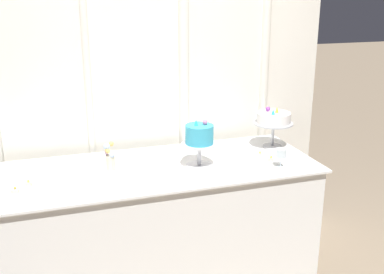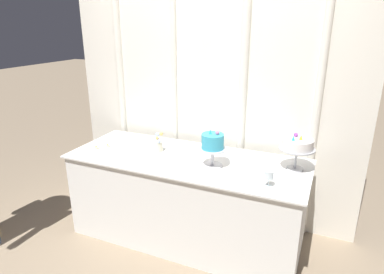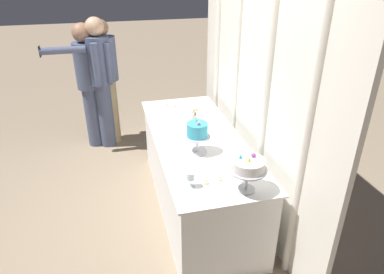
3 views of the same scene
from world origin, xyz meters
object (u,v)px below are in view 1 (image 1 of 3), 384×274
at_px(cake_display_nearright, 273,120).
at_px(tealight_near_right, 260,154).
at_px(tealight_near_left, 29,184).
at_px(flower_vase, 110,157).
at_px(wine_glass, 281,154).
at_px(cake_display_nearleft, 199,138).
at_px(cake_table, 158,222).
at_px(tealight_far_right, 271,159).
at_px(tealight_far_left, 15,191).

bearing_deg(cake_display_nearright, tealight_near_right, -139.08).
bearing_deg(tealight_near_left, flower_vase, 12.05).
bearing_deg(tealight_near_right, wine_glass, -82.56).
relative_size(cake_display_nearright, wine_glass, 2.38).
height_order(cake_display_nearleft, tealight_near_left, cake_display_nearleft).
relative_size(cake_table, tealight_far_right, 53.07).
relative_size(tealight_far_left, tealight_near_left, 1.18).
relative_size(wine_glass, tealight_near_right, 2.71).
relative_size(cake_display_nearleft, flower_vase, 1.73).
height_order(cake_display_nearleft, flower_vase, cake_display_nearleft).
distance_m(cake_table, tealight_far_right, 0.86).
bearing_deg(tealight_far_right, tealight_near_left, 177.43).
relative_size(cake_display_nearleft, tealight_far_left, 6.95).
relative_size(wine_glass, flower_vase, 0.68).
bearing_deg(flower_vase, tealight_far_right, -9.48).
bearing_deg(wine_glass, cake_table, 161.71).
relative_size(flower_vase, tealight_near_left, 4.76).
distance_m(wine_glass, tealight_far_left, 1.60).
bearing_deg(tealight_near_right, flower_vase, 176.72).
bearing_deg(tealight_far_left, tealight_near_right, 4.55).
bearing_deg(tealight_far_left, tealight_far_right, 0.36).
bearing_deg(tealight_far_right, cake_display_nearleft, 173.28).
distance_m(cake_display_nearleft, tealight_near_right, 0.49).
height_order(wine_glass, tealight_far_left, wine_glass).
bearing_deg(tealight_near_right, tealight_far_left, -175.45).
height_order(cake_display_nearleft, tealight_far_right, cake_display_nearleft).
relative_size(cake_display_nearright, tealight_far_right, 7.58).
xyz_separation_m(flower_vase, tealight_near_right, (1.01, -0.06, -0.07)).
height_order(cake_display_nearleft, tealight_near_right, cake_display_nearleft).
xyz_separation_m(cake_display_nearright, tealight_near_right, (-0.17, -0.14, -0.19)).
bearing_deg(tealight_far_left, wine_glass, -3.94).
xyz_separation_m(cake_display_nearleft, flower_vase, (-0.55, 0.12, -0.11)).
bearing_deg(tealight_near_left, cake_display_nearleft, -0.64).
relative_size(cake_table, tealight_near_left, 54.19).
distance_m(cake_display_nearleft, cake_display_nearright, 0.66).
height_order(cake_display_nearright, tealight_far_right, cake_display_nearright).
bearing_deg(tealight_near_right, cake_table, 178.98).
height_order(cake_display_nearright, tealight_near_right, cake_display_nearright).
relative_size(cake_display_nearright, tealight_far_left, 6.55).
distance_m(tealight_near_left, tealight_far_right, 1.52).
bearing_deg(tealight_near_left, cake_table, 4.34).
distance_m(cake_table, cake_display_nearright, 1.07).
xyz_separation_m(cake_display_nearright, tealight_far_right, (-0.14, -0.26, -0.19)).
height_order(cake_display_nearleft, tealight_far_left, cake_display_nearleft).
relative_size(cake_table, cake_display_nearright, 7.00).
xyz_separation_m(wine_glass, tealight_near_left, (-1.53, 0.19, -0.08)).
height_order(cake_table, tealight_far_right, tealight_far_right).
bearing_deg(cake_table, tealight_far_left, -170.80).
relative_size(cake_display_nearright, flower_vase, 1.63).
height_order(flower_vase, tealight_far_right, flower_vase).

